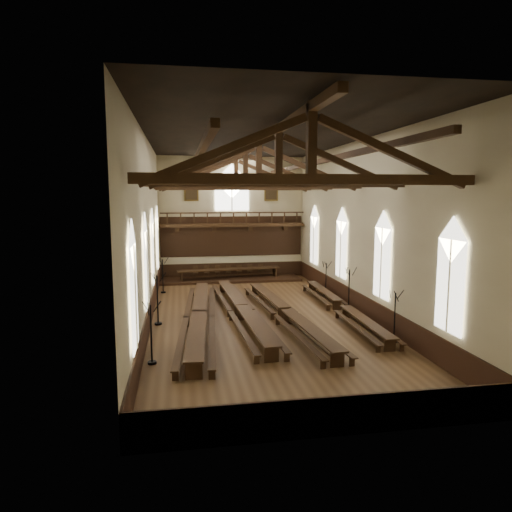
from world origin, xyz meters
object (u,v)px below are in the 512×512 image
(refectory_row_a, at_px, (200,314))
(dais, at_px, (229,279))
(refectory_row_c, at_px, (286,312))
(refectory_row_b, at_px, (241,308))
(candelabrum_left_mid, at_px, (158,309))
(candelabrum_right_far, at_px, (326,285))
(candelabrum_right_mid, at_px, (349,298))
(refectory_row_d, at_px, (342,306))
(candelabrum_left_near, at_px, (152,345))
(candelabrum_left_far, at_px, (163,282))
(candelabrum_right_near, at_px, (394,326))
(high_table, at_px, (229,270))

(refectory_row_a, bearing_deg, dais, 76.67)
(refectory_row_c, bearing_deg, dais, 97.87)
(refectory_row_b, bearing_deg, candelabrum_left_mid, -173.19)
(candelabrum_right_far, bearing_deg, refectory_row_b, -143.39)
(refectory_row_a, height_order, candelabrum_right_mid, candelabrum_right_mid)
(refectory_row_c, bearing_deg, refectory_row_b, 154.69)
(dais, height_order, candelabrum_left_mid, candelabrum_left_mid)
(refectory_row_b, distance_m, refectory_row_d, 5.90)
(refectory_row_b, bearing_deg, candelabrum_right_far, 36.61)
(dais, bearing_deg, refectory_row_c, -82.13)
(refectory_row_d, height_order, candelabrum_right_mid, candelabrum_right_mid)
(refectory_row_d, xyz_separation_m, candelabrum_left_near, (-10.46, -6.26, 0.31))
(refectory_row_a, relative_size, candelabrum_left_far, 6.00)
(candelabrum_left_near, bearing_deg, candelabrum_left_far, 90.00)
(refectory_row_a, relative_size, candelabrum_left_near, 5.77)
(refectory_row_a, xyz_separation_m, refectory_row_d, (8.27, 1.00, -0.12))
(refectory_row_a, xyz_separation_m, candelabrum_left_mid, (-2.18, 0.53, 0.26))
(candelabrum_right_near, xyz_separation_m, candelabrum_right_far, (-0.00, 10.19, -0.04))
(refectory_row_a, bearing_deg, candelabrum_left_mid, 166.43)
(refectory_row_a, distance_m, refectory_row_c, 4.68)
(dais, relative_size, candelabrum_right_far, 4.80)
(candelabrum_left_near, xyz_separation_m, candelabrum_right_near, (11.10, 1.00, -0.04))
(high_table, height_order, candelabrum_right_near, candelabrum_right_near)
(refectory_row_a, distance_m, candelabrum_right_far, 10.71)
(refectory_row_d, bearing_deg, candelabrum_left_mid, -177.40)
(dais, relative_size, candelabrum_right_near, 4.57)
(high_table, relative_size, candelabrum_right_far, 3.54)
(candelabrum_left_near, bearing_deg, dais, 73.83)
(refectory_row_d, xyz_separation_m, candelabrum_left_mid, (-10.46, -0.47, 0.37))
(candelabrum_left_far, bearing_deg, high_table, 37.08)
(refectory_row_d, bearing_deg, high_table, 114.91)
(refectory_row_b, xyz_separation_m, candelabrum_right_mid, (6.54, 0.53, 0.24))
(refectory_row_a, xyz_separation_m, dais, (2.95, 12.46, -0.51))
(candelabrum_right_mid, bearing_deg, candelabrum_right_far, 90.00)
(candelabrum_left_far, height_order, candelabrum_right_near, candelabrum_left_far)
(high_table, bearing_deg, candelabrum_right_near, -70.36)
(high_table, distance_m, candelabrum_left_mid, 12.99)
(refectory_row_b, distance_m, candelabrum_right_near, 8.44)
(refectory_row_c, bearing_deg, candelabrum_left_mid, 175.48)
(refectory_row_d, bearing_deg, candelabrum_right_near, -83.04)
(candelabrum_left_mid, bearing_deg, candelabrum_right_far, 25.95)
(refectory_row_a, height_order, refectory_row_c, refectory_row_a)
(refectory_row_a, xyz_separation_m, candelabrum_right_far, (8.92, 5.93, 0.12))
(dais, distance_m, candelabrum_left_near, 18.46)
(candelabrum_left_mid, distance_m, candelabrum_left_far, 8.05)
(refectory_row_a, height_order, dais, refectory_row_a)
(refectory_row_d, relative_size, candelabrum_left_mid, 4.82)
(refectory_row_d, bearing_deg, candelabrum_left_far, 144.08)
(dais, xyz_separation_m, candelabrum_right_far, (5.96, -6.53, 0.63))
(refectory_row_a, xyz_separation_m, candelabrum_right_mid, (8.92, 1.61, 0.21))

